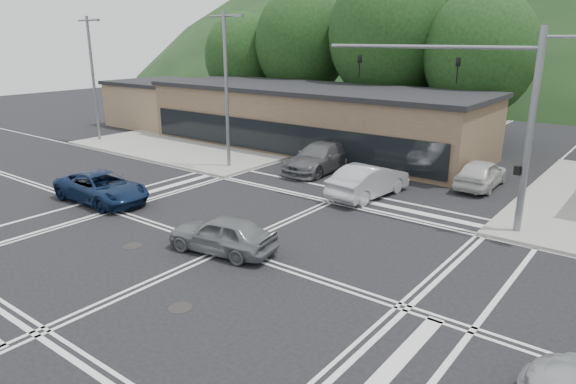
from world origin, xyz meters
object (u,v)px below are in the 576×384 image
Objects in this scene: car_blue_west at (102,187)px; car_queue_b at (481,173)px; car_northbound at (320,157)px; car_grey_center at (222,234)px; car_queue_a at (369,181)px.

car_queue_b is at bearing -45.76° from car_blue_west.
car_grey_center is at bearing -72.48° from car_northbound.
car_queue_a is 1.11× the size of car_queue_b.
car_northbound is (-4.71, 2.73, 0.02)m from car_queue_a.
car_queue_b reaches higher than car_blue_west.
car_northbound is at bearing 13.76° from car_queue_b.
car_northbound is at bearing -24.52° from car_queue_a.
car_northbound is (4.97, 11.23, 0.11)m from car_blue_west.
car_queue_b reaches higher than car_grey_center.
car_blue_west reaches higher than car_grey_center.
car_grey_center is (8.78, -0.80, -0.01)m from car_blue_west.
car_northbound is at bearing -24.48° from car_blue_west.
car_queue_b is (3.88, 5.00, -0.06)m from car_queue_a.
car_grey_center is 9.34m from car_queue_a.
car_queue_a reaches higher than car_queue_b.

